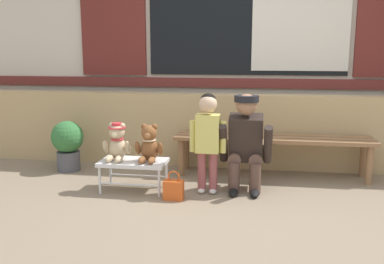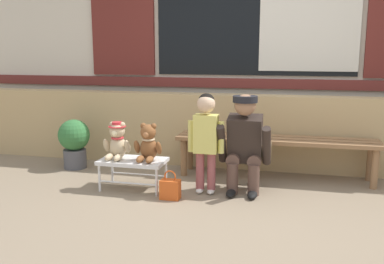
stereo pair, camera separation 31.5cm
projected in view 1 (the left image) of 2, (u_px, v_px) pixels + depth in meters
ground_plane at (235, 209)px, 3.65m from camera, size 60.00×60.00×0.00m
brick_low_wall at (243, 131)px, 4.95m from camera, size 7.71×0.25×0.85m
shop_facade at (247, 28)px, 5.23m from camera, size 7.87×0.26×3.20m
wooden_bench_long at (272, 143)px, 4.56m from camera, size 2.10×0.40×0.44m
small_display_bench at (133, 164)px, 4.11m from camera, size 0.64×0.36×0.30m
teddy_bear_with_hat at (117, 142)px, 4.10m from camera, size 0.28×0.27×0.36m
teddy_bear_plain at (149, 145)px, 4.05m from camera, size 0.28×0.26×0.36m
child_standing at (208, 132)px, 3.98m from camera, size 0.35×0.18×0.96m
adult_crouching at (247, 142)px, 4.07m from camera, size 0.50×0.49×0.95m
handbag_on_ground at (174, 189)px, 3.89m from camera, size 0.18×0.11×0.27m
potted_plant at (68, 143)px, 4.80m from camera, size 0.36×0.36×0.57m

